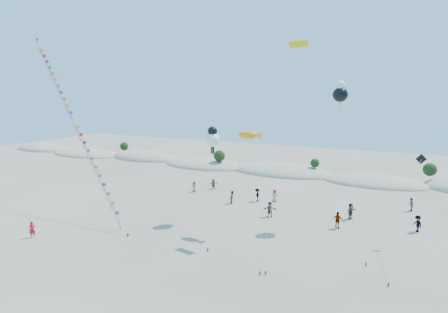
% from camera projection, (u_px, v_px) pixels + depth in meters
% --- Properties ---
extents(ground, '(160.00, 160.00, 0.00)m').
position_uv_depth(ground, '(106.00, 283.00, 29.11)').
color(ground, '#7D6B56').
rests_on(ground, ground).
extents(dune_ridge, '(145.30, 11.49, 5.57)m').
position_uv_depth(dune_ridge, '(287.00, 172.00, 68.60)').
color(dune_ridge, gray).
rests_on(dune_ridge, ground).
extents(kite_train, '(25.19, 10.81, 22.81)m').
position_uv_depth(kite_train, '(71.00, 115.00, 47.18)').
color(kite_train, '#3F2D1E').
rests_on(kite_train, ground).
extents(fish_kite, '(6.45, 9.36, 10.70)m').
position_uv_depth(fish_kite, '(250.00, 135.00, 38.74)').
color(fish_kite, '#3F2D1E').
rests_on(fish_kite, ground).
extents(cartoon_kite_low, '(4.69, 9.18, 10.86)m').
position_uv_depth(cartoon_kite_low, '(213.00, 138.00, 42.27)').
color(cartoon_kite_low, '#3F2D1E').
rests_on(cartoon_kite_low, ground).
extents(cartoon_kite_high, '(5.52, 10.97, 15.87)m').
position_uv_depth(cartoon_kite_high, '(340.00, 93.00, 40.41)').
color(cartoon_kite_high, '#3F2D1E').
rests_on(cartoon_kite_high, ground).
extents(parafoil_kite, '(2.04, 11.78, 19.76)m').
position_uv_depth(parafoil_kite, '(298.00, 49.00, 37.07)').
color(parafoil_kite, '#3F2D1E').
rests_on(parafoil_kite, ground).
extents(dark_kite, '(2.38, 11.03, 8.82)m').
position_uv_depth(dark_kite, '(414.00, 186.00, 34.06)').
color(dark_kite, '#3F2D1E').
rests_on(dark_kite, ground).
extents(flyer_foreground, '(0.75, 0.71, 1.72)m').
position_uv_depth(flyer_foreground, '(32.00, 230.00, 38.00)').
color(flyer_foreground, red).
rests_on(flyer_foreground, ground).
extents(beachgoers, '(30.53, 10.96, 1.87)m').
position_uv_depth(beachgoers, '(298.00, 203.00, 46.86)').
color(beachgoers, slate).
rests_on(beachgoers, ground).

